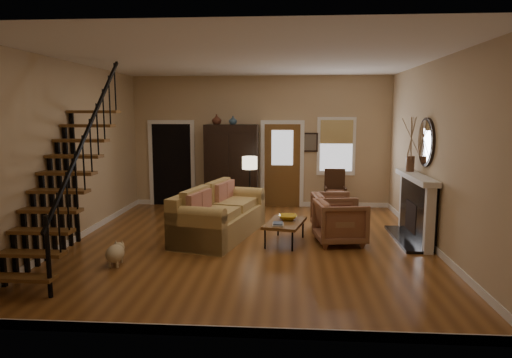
# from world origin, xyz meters

# --- Properties ---
(room) EXTENTS (7.00, 7.33, 3.30)m
(room) POSITION_xyz_m (-0.41, 1.76, 1.51)
(room) COLOR brown
(room) RESTS_ON ground
(staircase) EXTENTS (0.94, 2.80, 3.20)m
(staircase) POSITION_xyz_m (-2.78, -1.30, 1.60)
(staircase) COLOR brown
(staircase) RESTS_ON ground
(fireplace) EXTENTS (0.33, 1.95, 2.30)m
(fireplace) POSITION_xyz_m (3.13, 0.50, 0.74)
(fireplace) COLOR black
(fireplace) RESTS_ON ground
(armoire) EXTENTS (1.30, 0.60, 2.10)m
(armoire) POSITION_xyz_m (-0.70, 3.15, 1.05)
(armoire) COLOR black
(armoire) RESTS_ON ground
(vase_a) EXTENTS (0.24, 0.24, 0.25)m
(vase_a) POSITION_xyz_m (-1.05, 3.05, 2.22)
(vase_a) COLOR #4C2619
(vase_a) RESTS_ON armoire
(vase_b) EXTENTS (0.20, 0.20, 0.21)m
(vase_b) POSITION_xyz_m (-0.65, 3.05, 2.21)
(vase_b) COLOR #334C60
(vase_b) RESTS_ON armoire
(sofa) EXTENTS (1.62, 2.64, 0.92)m
(sofa) POSITION_xyz_m (-0.60, 0.52, 0.46)
(sofa) COLOR tan
(sofa) RESTS_ON ground
(coffee_table) EXTENTS (0.84, 1.17, 0.41)m
(coffee_table) POSITION_xyz_m (0.65, 0.13, 0.20)
(coffee_table) COLOR brown
(coffee_table) RESTS_ON ground
(bowl) EXTENTS (0.36, 0.36, 0.09)m
(bowl) POSITION_xyz_m (0.70, 0.28, 0.45)
(bowl) COLOR gold
(bowl) RESTS_ON coffee_table
(books) EXTENTS (0.19, 0.26, 0.05)m
(books) POSITION_xyz_m (0.53, -0.17, 0.43)
(books) COLOR beige
(books) RESTS_ON coffee_table
(armchair_left) EXTENTS (0.99, 0.97, 0.80)m
(armchair_left) POSITION_xyz_m (1.66, 0.17, 0.40)
(armchair_left) COLOR brown
(armchair_left) RESTS_ON ground
(armchair_right) EXTENTS (0.91, 0.89, 0.76)m
(armchair_right) POSITION_xyz_m (1.64, 1.10, 0.38)
(armchair_right) COLOR brown
(armchair_right) RESTS_ON ground
(floor_lamp) EXTENTS (0.41, 0.41, 1.44)m
(floor_lamp) POSITION_xyz_m (-0.14, 1.82, 0.72)
(floor_lamp) COLOR black
(floor_lamp) RESTS_ON ground
(side_chair) EXTENTS (0.54, 0.54, 1.02)m
(side_chair) POSITION_xyz_m (1.85, 2.95, 0.51)
(side_chair) COLOR #351F10
(side_chair) RESTS_ON ground
(dog) EXTENTS (0.31, 0.49, 0.34)m
(dog) POSITION_xyz_m (-2.00, -1.31, 0.17)
(dog) COLOR beige
(dog) RESTS_ON ground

